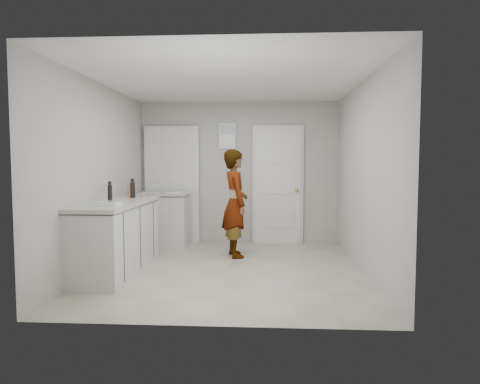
# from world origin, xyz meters

# --- Properties ---
(ground) EXTENTS (4.00, 4.00, 0.00)m
(ground) POSITION_xyz_m (0.00, 0.00, 0.00)
(ground) COLOR #A59E8A
(ground) RESTS_ON ground
(room_shell) EXTENTS (4.00, 4.00, 4.00)m
(room_shell) POSITION_xyz_m (-0.17, 1.95, 1.02)
(room_shell) COLOR #ACA9A3
(room_shell) RESTS_ON ground
(main_counter) EXTENTS (0.64, 1.96, 0.93)m
(main_counter) POSITION_xyz_m (-1.45, -0.20, 0.43)
(main_counter) COLOR silver
(main_counter) RESTS_ON ground
(side_counter) EXTENTS (0.84, 0.61, 0.93)m
(side_counter) POSITION_xyz_m (-1.25, 1.55, 0.43)
(side_counter) COLOR silver
(side_counter) RESTS_ON ground
(person) EXTENTS (0.55, 0.68, 1.62)m
(person) POSITION_xyz_m (0.02, 0.81, 0.81)
(person) COLOR silver
(person) RESTS_ON ground
(cake_mix_box) EXTENTS (0.11, 0.07, 0.17)m
(cake_mix_box) POSITION_xyz_m (-1.55, 0.68, 1.01)
(cake_mix_box) COLOR olive
(cake_mix_box) RESTS_ON main_counter
(spice_jar) EXTENTS (0.05, 0.05, 0.07)m
(spice_jar) POSITION_xyz_m (-1.30, 0.49, 0.96)
(spice_jar) COLOR tan
(spice_jar) RESTS_ON main_counter
(oil_cruet_a) EXTENTS (0.07, 0.07, 0.28)m
(oil_cruet_a) POSITION_xyz_m (-1.43, 0.40, 1.06)
(oil_cruet_a) COLOR black
(oil_cruet_a) RESTS_ON main_counter
(oil_cruet_b) EXTENTS (0.06, 0.06, 0.27)m
(oil_cruet_b) POSITION_xyz_m (-1.56, -0.15, 1.05)
(oil_cruet_b) COLOR black
(oil_cruet_b) RESTS_ON main_counter
(baking_dish) EXTENTS (0.31, 0.22, 0.05)m
(baking_dish) POSITION_xyz_m (-1.38, -0.74, 0.95)
(baking_dish) COLOR silver
(baking_dish) RESTS_ON main_counter
(egg_bowl) EXTENTS (0.14, 0.14, 0.05)m
(egg_bowl) POSITION_xyz_m (-1.49, -0.77, 0.95)
(egg_bowl) COLOR silver
(egg_bowl) RESTS_ON main_counter
(papers) EXTENTS (0.28, 0.34, 0.01)m
(papers) POSITION_xyz_m (-1.08, 1.50, 0.93)
(papers) COLOR white
(papers) RESTS_ON side_counter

